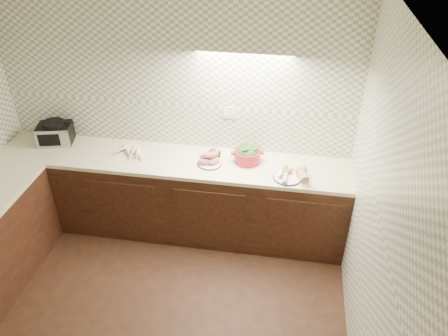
% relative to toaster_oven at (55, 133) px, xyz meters
% --- Properties ---
extents(room, '(3.60, 3.60, 2.60)m').
position_rel_toaster_oven_xyz_m(room, '(1.28, -1.63, 0.61)').
color(room, black).
rests_on(room, ground).
extents(counter, '(3.60, 3.60, 0.90)m').
position_rel_toaster_oven_xyz_m(counter, '(0.60, -0.95, -0.56)').
color(counter, black).
rests_on(counter, ground).
extents(toaster_oven, '(0.39, 0.34, 0.24)m').
position_rel_toaster_oven_xyz_m(toaster_oven, '(0.00, 0.00, 0.00)').
color(toaster_oven, black).
rests_on(toaster_oven, counter).
extents(parsnip_pile, '(0.35, 0.36, 0.07)m').
position_rel_toaster_oven_xyz_m(parsnip_pile, '(0.87, -0.10, -0.08)').
color(parsnip_pile, '#F9EBC6').
rests_on(parsnip_pile, counter).
extents(sweet_potato_plate, '(0.25, 0.24, 0.14)m').
position_rel_toaster_oven_xyz_m(sweet_potato_plate, '(1.69, -0.15, -0.06)').
color(sweet_potato_plate, '#101939').
rests_on(sweet_potato_plate, counter).
extents(onion_bowl, '(0.13, 0.13, 0.10)m').
position_rel_toaster_oven_xyz_m(onion_bowl, '(1.71, -0.01, -0.08)').
color(onion_bowl, black).
rests_on(onion_bowl, counter).
extents(dutch_oven, '(0.33, 0.31, 0.18)m').
position_rel_toaster_oven_xyz_m(dutch_oven, '(2.05, -0.05, -0.02)').
color(dutch_oven, '#A81425').
rests_on(dutch_oven, counter).
extents(veg_plate, '(0.34, 0.32, 0.13)m').
position_rel_toaster_oven_xyz_m(veg_plate, '(2.52, -0.25, -0.07)').
color(veg_plate, '#101939').
rests_on(veg_plate, counter).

